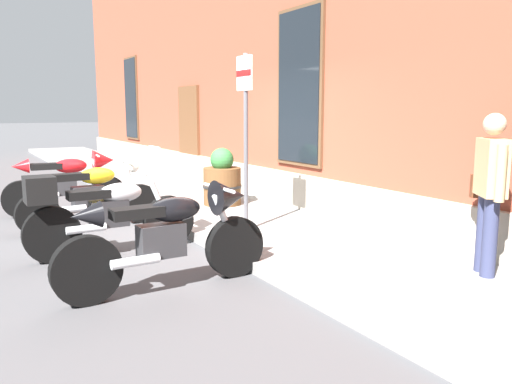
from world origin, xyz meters
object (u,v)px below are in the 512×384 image
pedestrian_tan_coat (490,186)px  parking_sign (245,118)px  motorcycle_yellow_naked (93,197)px  motorcycle_red_sport (70,180)px  motorcycle_silver_touring (104,211)px  motorcycle_black_sport (174,232)px  barrel_planter (222,181)px

pedestrian_tan_coat → parking_sign: size_ratio=0.68×
motorcycle_yellow_naked → motorcycle_red_sport: bearing=-177.3°
motorcycle_red_sport → pedestrian_tan_coat: size_ratio=1.26×
motorcycle_silver_touring → parking_sign: size_ratio=0.89×
motorcycle_red_sport → motorcycle_black_sport: bearing=1.9°
motorcycle_black_sport → parking_sign: 2.28m
motorcycle_black_sport → parking_sign: (-1.31, 1.53, 1.08)m
motorcycle_yellow_naked → barrel_planter: (-0.15, 2.20, 0.05)m
pedestrian_tan_coat → parking_sign: parking_sign is taller
motorcycle_black_sport → barrel_planter: (-3.16, 2.12, -0.03)m
motorcycle_red_sport → parking_sign: size_ratio=0.86×
motorcycle_yellow_naked → barrel_planter: barrel_planter is taller
motorcycle_silver_touring → motorcycle_black_sport: (1.52, 0.30, 0.02)m
motorcycle_red_sport → barrel_planter: bearing=62.3°
motorcycle_red_sport → pedestrian_tan_coat: pedestrian_tan_coat is taller
barrel_planter → motorcycle_silver_touring: bearing=-55.8°
motorcycle_yellow_naked → pedestrian_tan_coat: (4.53, 2.74, 0.53)m
motorcycle_red_sport → barrel_planter: 2.56m
motorcycle_silver_touring → barrel_planter: (-1.64, 2.41, -0.00)m
motorcycle_black_sport → pedestrian_tan_coat: pedestrian_tan_coat is taller
motorcycle_black_sport → pedestrian_tan_coat: bearing=60.3°
barrel_planter → motorcycle_red_sport: bearing=-117.7°
motorcycle_red_sport → motorcycle_silver_touring: (2.83, -0.15, -0.04)m
motorcycle_black_sport → parking_sign: bearing=130.4°
motorcycle_yellow_naked → motorcycle_black_sport: (3.01, 0.08, 0.08)m
motorcycle_silver_touring → pedestrian_tan_coat: (3.04, 2.95, 0.47)m
parking_sign → motorcycle_silver_touring: bearing=-96.9°
parking_sign → motorcycle_black_sport: bearing=-49.6°
motorcycle_black_sport → pedestrian_tan_coat: size_ratio=1.37×
parking_sign → motorcycle_yellow_naked: bearing=-136.6°
motorcycle_red_sport → motorcycle_yellow_naked: motorcycle_red_sport is taller
motorcycle_black_sport → parking_sign: size_ratio=0.93×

